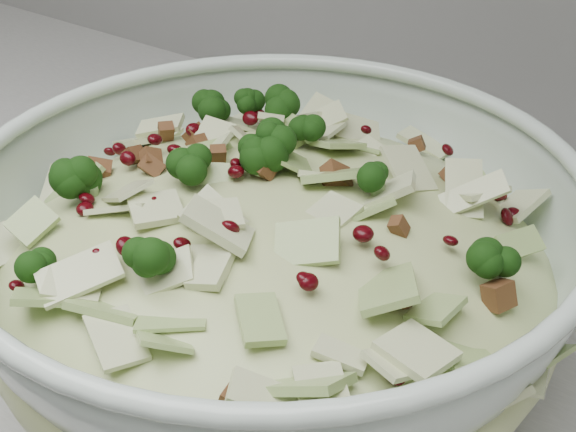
# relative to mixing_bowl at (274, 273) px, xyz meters

# --- Properties ---
(mixing_bowl) EXTENTS (0.46, 0.46, 0.14)m
(mixing_bowl) POSITION_rel_mixing_bowl_xyz_m (0.00, 0.00, 0.00)
(mixing_bowl) COLOR silver
(mixing_bowl) RESTS_ON counter
(salad) EXTENTS (0.43, 0.43, 0.14)m
(salad) POSITION_rel_mixing_bowl_xyz_m (-0.00, 0.00, 0.02)
(salad) COLOR #B4C486
(salad) RESTS_ON mixing_bowl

